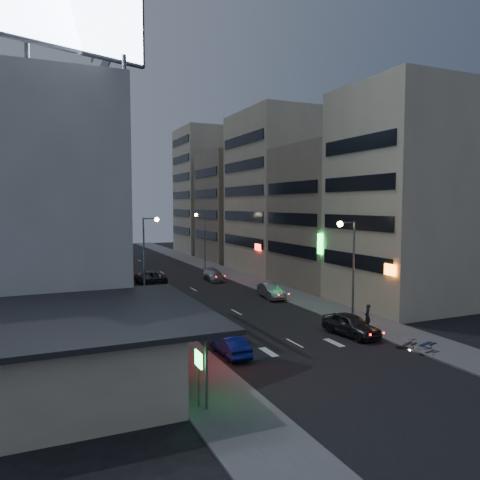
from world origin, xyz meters
TOP-DOWN VIEW (x-y plane):
  - ground at (0.00, 0.00)m, footprint 180.00×180.00m
  - sidewalk_left at (-8.00, 30.00)m, footprint 4.00×120.00m
  - sidewalk_right at (8.00, 30.00)m, footprint 4.00×120.00m
  - food_court at (-13.90, 2.00)m, footprint 11.00×13.00m
  - white_building at (-17.00, 20.00)m, footprint 14.00×24.00m
  - shophouse_near at (15.00, 10.50)m, footprint 10.00×11.00m
  - shophouse_mid at (15.50, 22.00)m, footprint 11.00×12.00m
  - shophouse_far at (15.00, 35.00)m, footprint 10.00×14.00m
  - far_left_a at (-15.50, 45.00)m, footprint 11.00×10.00m
  - far_left_b at (-16.00, 58.00)m, footprint 12.00×10.00m
  - far_right_a at (15.50, 50.00)m, footprint 11.00×12.00m
  - far_right_b at (16.00, 64.00)m, footprint 12.00×12.00m
  - billboard at (-12.99, 9.97)m, footprint 9.52×3.75m
  - street_lamp_right_near at (5.90, 6.00)m, footprint 1.60×0.44m
  - street_lamp_left at (-5.90, 22.00)m, footprint 1.60×0.44m
  - street_lamp_right_far at (5.90, 40.00)m, footprint 1.60×0.44m
  - parked_car_right_near at (4.61, 3.96)m, footprint 2.50×4.89m
  - parked_car_right_mid at (5.60, 18.17)m, footprint 2.09×4.63m
  - parked_car_left at (-3.66, 31.20)m, footprint 3.04×6.02m
  - parked_car_right_far at (4.13, 30.73)m, footprint 2.25×4.82m
  - road_car_blue at (-5.00, 3.34)m, footprint 1.39×3.91m
  - road_car_silver at (-5.00, 12.06)m, footprint 2.24×5.00m
  - person at (6.78, 4.85)m, footprint 0.77×0.75m
  - scooter_black_a at (7.18, -1.15)m, footprint 0.85×1.72m
  - scooter_silver_a at (7.37, -0.61)m, footprint 0.91×1.72m
  - scooter_blue at (8.25, 0.30)m, footprint 1.29×2.18m
  - scooter_black_b at (7.03, 0.79)m, footprint 1.40×2.12m
  - scooter_silver_b at (7.87, 1.45)m, footprint 0.87×1.66m

SIDE VIEW (x-z plane):
  - ground at x=0.00m, z-range 0.00..0.00m
  - sidewalk_left at x=-8.00m, z-range 0.00..0.12m
  - sidewalk_right at x=8.00m, z-range 0.00..0.12m
  - scooter_silver_b at x=7.87m, z-range 0.12..1.09m
  - scooter_silver_a at x=7.37m, z-range 0.12..1.12m
  - scooter_black_a at x=7.18m, z-range 0.12..1.13m
  - road_car_blue at x=-5.00m, z-range 0.00..1.29m
  - parked_car_right_far at x=4.13m, z-range 0.00..1.36m
  - road_car_silver at x=-5.00m, z-range 0.00..1.43m
  - parked_car_right_mid at x=5.60m, z-range 0.00..1.47m
  - scooter_black_b at x=7.03m, z-range 0.12..1.36m
  - scooter_blue at x=8.25m, z-range 0.12..1.38m
  - parked_car_right_near at x=4.61m, z-range 0.00..1.59m
  - parked_car_left at x=-3.66m, z-range 0.00..1.63m
  - person at x=6.78m, z-range 0.12..1.90m
  - food_court at x=-13.90m, z-range 0.05..3.92m
  - street_lamp_right_near at x=5.90m, z-range 1.35..9.37m
  - street_lamp_left at x=-5.90m, z-range 1.35..9.37m
  - street_lamp_right_far at x=5.90m, z-range 1.35..9.37m
  - far_left_b at x=-16.00m, z-range 0.00..15.00m
  - shophouse_mid at x=15.50m, z-range 0.00..16.00m
  - white_building at x=-17.00m, z-range 0.00..18.00m
  - far_right_a at x=15.50m, z-range 0.00..18.00m
  - shophouse_near at x=15.00m, z-range 0.00..20.00m
  - far_left_a at x=-15.50m, z-range 0.00..20.00m
  - shophouse_far at x=15.00m, z-range 0.00..22.00m
  - far_right_b at x=16.00m, z-range 0.00..24.00m
  - billboard at x=-12.99m, z-range 18.56..24.76m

